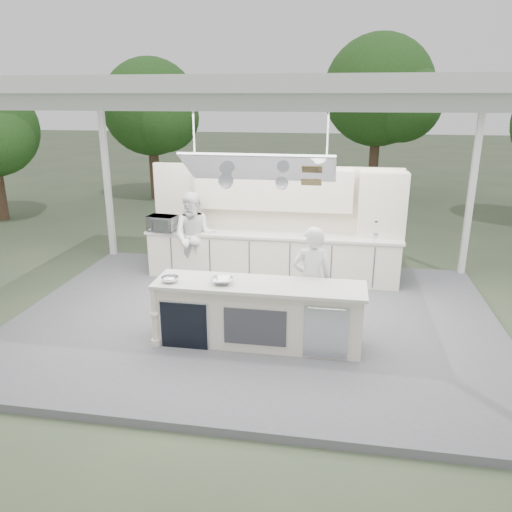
% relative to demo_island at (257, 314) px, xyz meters
% --- Properties ---
extents(ground, '(90.00, 90.00, 0.00)m').
position_rel_demo_island_xyz_m(ground, '(-0.18, 0.91, -0.60)').
color(ground, '#49553A').
rests_on(ground, ground).
extents(stage_deck, '(8.00, 6.00, 0.12)m').
position_rel_demo_island_xyz_m(stage_deck, '(-0.18, 0.91, -0.54)').
color(stage_deck, '#5B5B5F').
rests_on(stage_deck, ground).
extents(tent, '(8.20, 6.20, 3.86)m').
position_rel_demo_island_xyz_m(tent, '(-0.18, 0.90, 3.11)').
color(tent, white).
rests_on(tent, ground).
extents(demo_island, '(3.10, 0.79, 0.95)m').
position_rel_demo_island_xyz_m(demo_island, '(0.00, 0.00, 0.00)').
color(demo_island, silver).
rests_on(demo_island, stage_deck).
extents(back_counter, '(5.08, 0.72, 0.95)m').
position_rel_demo_island_xyz_m(back_counter, '(-0.18, 2.81, 0.00)').
color(back_counter, silver).
rests_on(back_counter, stage_deck).
extents(back_wall_unit, '(5.05, 0.48, 2.25)m').
position_rel_demo_island_xyz_m(back_wall_unit, '(0.27, 3.03, 0.98)').
color(back_wall_unit, silver).
rests_on(back_wall_unit, stage_deck).
extents(tree_cluster, '(19.55, 9.40, 5.85)m').
position_rel_demo_island_xyz_m(tree_cluster, '(-0.34, 10.68, 2.69)').
color(tree_cluster, brown).
rests_on(tree_cluster, ground).
extents(head_chef, '(0.71, 0.57, 1.70)m').
position_rel_demo_island_xyz_m(head_chef, '(0.75, 0.54, 0.38)').
color(head_chef, silver).
rests_on(head_chef, stage_deck).
extents(sous_chef, '(0.92, 0.74, 1.78)m').
position_rel_demo_island_xyz_m(sous_chef, '(-1.67, 2.46, 0.42)').
color(sous_chef, white).
rests_on(sous_chef, stage_deck).
extents(toaster_oven, '(0.60, 0.44, 0.31)m').
position_rel_demo_island_xyz_m(toaster_oven, '(-2.38, 2.61, 0.63)').
color(toaster_oven, silver).
rests_on(toaster_oven, back_counter).
extents(bowl_large, '(0.37, 0.37, 0.08)m').
position_rel_demo_island_xyz_m(bowl_large, '(-0.51, -0.07, 0.51)').
color(bowl_large, silver).
rests_on(bowl_large, demo_island).
extents(bowl_small, '(0.28, 0.28, 0.08)m').
position_rel_demo_island_xyz_m(bowl_small, '(-1.28, -0.14, 0.51)').
color(bowl_small, silver).
rests_on(bowl_small, demo_island).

